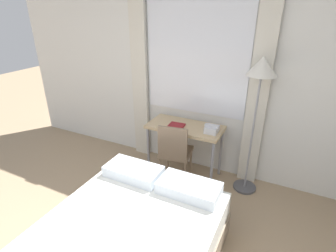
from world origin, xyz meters
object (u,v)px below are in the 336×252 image
at_px(standing_lamp, 260,82).
at_px(book, 177,125).
at_px(desk, 185,131).
at_px(telephone, 212,129).
at_px(desk_chair, 175,150).

height_order(standing_lamp, book, standing_lamp).
bearing_deg(desk, book, -145.20).
height_order(telephone, book, telephone).
bearing_deg(standing_lamp, desk, -177.63).
bearing_deg(telephone, standing_lamp, 7.94).
xyz_separation_m(desk_chair, telephone, (0.42, 0.20, 0.31)).
xyz_separation_m(desk_chair, standing_lamp, (0.91, 0.27, 0.95)).
relative_size(standing_lamp, book, 8.10).
height_order(desk, telephone, telephone).
xyz_separation_m(desk, telephone, (0.38, -0.03, 0.13)).
distance_m(desk, desk_chair, 0.30).
distance_m(desk, book, 0.15).
xyz_separation_m(desk_chair, book, (-0.05, 0.17, 0.28)).
bearing_deg(desk_chair, book, 99.54).
bearing_deg(book, desk, 34.80).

